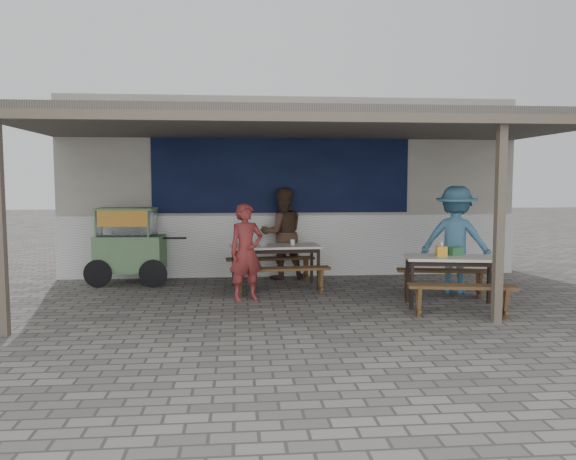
% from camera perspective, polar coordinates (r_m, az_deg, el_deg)
% --- Properties ---
extents(ground, '(60.00, 60.00, 0.00)m').
position_cam_1_polar(ground, '(8.23, 2.46, -8.12)').
color(ground, slate).
rests_on(ground, ground).
extents(back_wall, '(9.00, 1.28, 3.50)m').
position_cam_1_polar(back_wall, '(11.57, 0.13, 4.27)').
color(back_wall, '#BAB8A7').
rests_on(back_wall, ground).
extents(warung_roof, '(9.00, 4.21, 2.81)m').
position_cam_1_polar(warung_roof, '(8.95, 1.85, 10.43)').
color(warung_roof, '#554E49').
rests_on(warung_roof, ground).
extents(table_left, '(1.59, 0.79, 0.75)m').
position_cam_1_polar(table_left, '(9.80, -1.32, -2.01)').
color(table_left, white).
rests_on(table_left, ground).
extents(bench_left_street, '(1.66, 0.40, 0.45)m').
position_cam_1_polar(bench_left_street, '(9.23, -0.77, -4.51)').
color(bench_left_street, brown).
rests_on(bench_left_street, ground).
extents(bench_left_wall, '(1.66, 0.40, 0.45)m').
position_cam_1_polar(bench_left_wall, '(10.46, -1.80, -3.38)').
color(bench_left_wall, brown).
rests_on(bench_left_wall, ground).
extents(table_right, '(1.44, 0.87, 0.75)m').
position_cam_1_polar(table_right, '(8.68, 16.31, -3.15)').
color(table_right, white).
rests_on(table_right, ground).
extents(bench_right_street, '(1.48, 0.53, 0.45)m').
position_cam_1_polar(bench_right_street, '(8.07, 17.21, -6.16)').
color(bench_right_street, brown).
rests_on(bench_right_street, ground).
extents(bench_right_wall, '(1.48, 0.53, 0.45)m').
position_cam_1_polar(bench_right_wall, '(9.40, 15.45, -4.56)').
color(bench_right_wall, brown).
rests_on(bench_right_wall, ground).
extents(vendor_cart, '(1.78, 0.78, 1.39)m').
position_cam_1_polar(vendor_cart, '(10.51, -15.85, -1.27)').
color(vendor_cart, '#668B5D').
rests_on(vendor_cart, ground).
extents(patron_street_side, '(0.65, 0.55, 1.52)m').
position_cam_1_polar(patron_street_side, '(8.79, -4.26, -2.24)').
color(patron_street_side, maroon).
rests_on(patron_street_side, ground).
extents(patron_wall_side, '(0.94, 0.79, 1.73)m').
position_cam_1_polar(patron_wall_side, '(10.70, -0.58, -0.36)').
color(patron_wall_side, brown).
rests_on(patron_wall_side, ground).
extents(patron_right_table, '(1.33, 1.15, 1.79)m').
position_cam_1_polar(patron_right_table, '(9.71, 16.68, -0.97)').
color(patron_right_table, teal).
rests_on(patron_right_table, ground).
extents(tissue_box, '(0.17, 0.17, 0.15)m').
position_cam_1_polar(tissue_box, '(8.70, 15.32, -2.08)').
color(tissue_box, gold).
rests_on(tissue_box, table_right).
extents(donation_box, '(0.22, 0.18, 0.13)m').
position_cam_1_polar(donation_box, '(8.84, 16.65, -2.07)').
color(donation_box, '#327144').
rests_on(donation_box, table_right).
extents(condiment_jar, '(0.08, 0.08, 0.09)m').
position_cam_1_polar(condiment_jar, '(9.88, 0.48, -1.23)').
color(condiment_jar, silver).
rests_on(condiment_jar, table_left).
extents(condiment_bowl, '(0.19, 0.19, 0.04)m').
position_cam_1_polar(condiment_bowl, '(9.75, -2.56, -1.47)').
color(condiment_bowl, silver).
rests_on(condiment_bowl, table_left).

